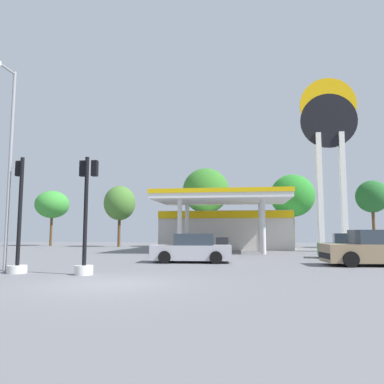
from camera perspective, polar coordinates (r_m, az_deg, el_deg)
name	(u,v)px	position (r m, az deg, el deg)	size (l,w,h in m)	color
ground_plane	(107,284)	(11.17, -12.93, -13.56)	(90.00, 90.00, 0.00)	slate
gas_station	(225,226)	(33.00, 5.15, -5.20)	(11.30, 12.54, 4.41)	beige
station_pole_sign	(329,138)	(31.94, 20.30, 7.83)	(4.42, 0.56, 13.93)	white
car_0	(192,249)	(18.48, -0.01, -8.79)	(4.00, 1.96, 1.40)	black
car_2	(375,249)	(18.52, 26.29, -7.89)	(4.51, 2.24, 1.58)	black
car_3	(354,247)	(23.25, 23.51, -7.74)	(4.14, 2.25, 1.41)	black
traffic_signal_0	(86,227)	(13.66, -15.97, -5.21)	(0.65, 0.67, 4.14)	silver
traffic_signal_1	(18,236)	(15.01, -25.06, -6.12)	(0.68, 0.70, 4.23)	silver
tree_0	(52,205)	(44.52, -20.64, -1.82)	(3.71, 3.71, 6.12)	brown
tree_1	(120,203)	(39.60, -11.02, -1.71)	(3.27, 3.27, 6.33)	brown
tree_2	(206,191)	(38.31, 2.12, 0.19)	(4.74, 4.74, 8.06)	brown
tree_3	(292,196)	(37.37, 15.13, -0.56)	(4.25, 4.25, 7.08)	brown
tree_4	(372,197)	(39.37, 25.88, -0.67)	(3.00, 3.00, 6.42)	brown
corner_streetlamp	(8,149)	(15.51, -26.41, 5.88)	(0.24, 1.48, 7.63)	gray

